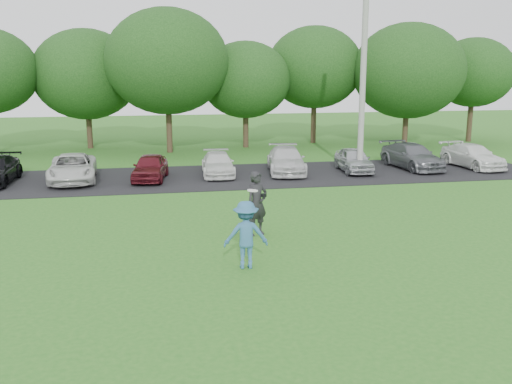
{
  "coord_description": "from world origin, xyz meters",
  "views": [
    {
      "loc": [
        -3.25,
        -13.71,
        5.14
      ],
      "look_at": [
        0.0,
        3.5,
        1.3
      ],
      "focal_mm": 40.0,
      "sensor_mm": 36.0,
      "label": 1
    }
  ],
  "objects": [
    {
      "name": "ground",
      "position": [
        0.0,
        0.0,
        0.0
      ],
      "size": [
        100.0,
        100.0,
        0.0
      ],
      "primitive_type": "plane",
      "color": "#27691E",
      "rests_on": "ground"
    },
    {
      "name": "parking_lot",
      "position": [
        0.0,
        13.0,
        0.01
      ],
      "size": [
        32.0,
        6.5,
        0.03
      ],
      "primitive_type": "cube",
      "color": "black",
      "rests_on": "ground"
    },
    {
      "name": "utility_pole",
      "position": [
        6.8,
        12.28,
        4.9
      ],
      "size": [
        0.28,
        0.28,
        9.79
      ],
      "primitive_type": "cylinder",
      "color": "#9A9A95",
      "rests_on": "ground"
    },
    {
      "name": "frisbee_player",
      "position": [
        -0.88,
        0.28,
        0.9
      ],
      "size": [
        1.19,
        0.73,
        2.14
      ],
      "color": "#336690",
      "rests_on": "ground"
    },
    {
      "name": "camera_bystander",
      "position": [
        -0.03,
        3.19,
        1.01
      ],
      "size": [
        0.87,
        0.75,
        2.01
      ],
      "color": "black",
      "rests_on": "ground"
    },
    {
      "name": "parked_cars",
      "position": [
        0.54,
        13.14,
        0.63
      ],
      "size": [
        28.53,
        4.87,
        1.25
      ],
      "color": "white",
      "rests_on": "parking_lot"
    },
    {
      "name": "tree_row",
      "position": [
        1.51,
        22.76,
        4.91
      ],
      "size": [
        42.39,
        9.85,
        8.64
      ],
      "color": "#38281C",
      "rests_on": "ground"
    }
  ]
}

